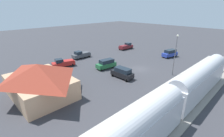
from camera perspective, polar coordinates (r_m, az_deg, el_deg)
name	(u,v)px	position (r m, az deg, el deg)	size (l,w,h in m)	color
ground_plane	(140,69)	(39.58, 9.77, -0.12)	(200.00, 200.00, 0.00)	#38383D
railway_track	(202,88)	(34.12, 29.15, -5.97)	(4.80, 70.00, 0.30)	gray
platform	(181,81)	(35.17, 23.03, -4.05)	(3.20, 46.00, 0.30)	#B7B2A8
passenger_train	(173,100)	(22.49, 20.79, -10.26)	(2.93, 37.37, 4.98)	silver
station_building	(39,80)	(28.79, -24.19, -3.64)	(12.04, 9.01, 5.63)	tan
pedestrian_on_platform	(170,85)	(29.83, 19.66, -5.63)	(0.36, 0.36, 1.71)	#333338
pedestrian_waiting_far	(175,84)	(30.65, 21.19, -5.11)	(0.36, 0.36, 1.71)	#333338
pickup_maroon	(126,46)	(57.65, 5.02, 7.81)	(2.30, 5.52, 2.14)	maroon
suv_blue	(170,53)	(51.09, 19.73, 5.09)	(2.93, 5.20, 2.22)	#283D9E
pickup_red	(63,63)	(41.83, -16.88, 1.91)	(3.15, 5.71, 2.14)	red
suv_black	(122,73)	(33.77, 3.66, -1.49)	(4.95, 2.50, 2.22)	black
pickup_charcoal	(81,55)	(48.00, -10.86, 4.84)	(2.08, 5.44, 2.14)	#47494F
suv_green	(106,64)	(39.03, -2.01, 1.67)	(2.53, 5.10, 2.22)	#236638
light_pole_near_platform	(176,51)	(36.32, 21.49, 5.82)	(0.44, 0.44, 8.79)	#515156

